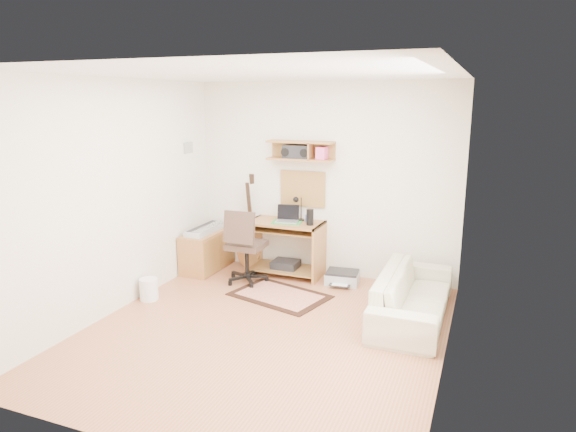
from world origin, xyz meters
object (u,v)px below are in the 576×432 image
at_px(cabinet, 207,250).
at_px(printer, 342,277).
at_px(task_chair, 247,245).
at_px(sofa, 413,287).
at_px(desk, 286,248).

distance_m(cabinet, printer, 1.96).
bearing_deg(task_chair, sofa, -10.94).
bearing_deg(desk, cabinet, -171.18).
distance_m(task_chair, sofa, 2.23).
xyz_separation_m(printer, sofa, (1.01, -0.75, 0.27)).
distance_m(task_chair, cabinet, 0.84).
bearing_deg(task_chair, desk, 48.70).
bearing_deg(sofa, task_chair, 80.93).
height_order(cabinet, printer, cabinet).
xyz_separation_m(task_chair, cabinet, (-0.76, 0.27, -0.23)).
bearing_deg(cabinet, task_chair, -19.85).
relative_size(desk, task_chair, 0.99).
bearing_deg(printer, desk, 170.70).
relative_size(cabinet, sofa, 0.50).
height_order(task_chair, sofa, task_chair).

